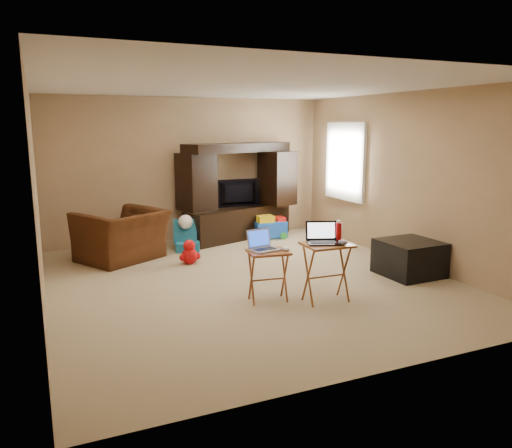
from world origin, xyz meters
name	(u,v)px	position (x,y,z in m)	size (l,w,h in m)	color
floor	(250,281)	(0.00, 0.00, 0.00)	(5.50, 5.50, 0.00)	#C2B386
ceiling	(249,85)	(0.00, 0.00, 2.50)	(5.50, 5.50, 0.00)	silver
wall_back	(189,170)	(0.00, 2.75, 1.25)	(5.00, 5.00, 0.00)	tan
wall_front	(387,225)	(0.00, -2.75, 1.25)	(5.00, 5.00, 0.00)	tan
wall_left	(36,198)	(-2.50, 0.00, 1.25)	(5.50, 5.50, 0.00)	tan
wall_right	(406,178)	(2.50, 0.00, 1.25)	(5.50, 5.50, 0.00)	tan
window_pane	(346,162)	(2.48, 1.55, 1.40)	(1.20, 1.20, 0.00)	white
window_frame	(345,162)	(2.46, 1.55, 1.40)	(0.06, 1.14, 1.34)	white
entertainment_center	(238,191)	(0.81, 2.45, 0.86)	(2.09, 0.52, 1.71)	black
television	(239,193)	(0.81, 2.41, 0.82)	(0.87, 0.11, 0.50)	black
recliner	(122,236)	(-1.37, 1.73, 0.38)	(1.17, 1.02, 0.76)	#47240F
child_rocker	(188,235)	(-0.30, 1.91, 0.26)	(0.38, 0.44, 0.51)	#176283
plush_toy	(189,252)	(-0.50, 1.11, 0.18)	(0.33, 0.28, 0.37)	red
push_toy	(270,226)	(1.33, 2.19, 0.22)	(0.58, 0.42, 0.44)	blue
ottoman	(409,258)	(2.10, -0.63, 0.24)	(0.74, 0.74, 0.48)	black
tray_table_left	(268,276)	(-0.11, -0.80, 0.30)	(0.46, 0.37, 0.60)	#A05126
tray_table_right	(326,273)	(0.50, -1.08, 0.34)	(0.53, 0.42, 0.69)	#9B5925
laptop_left	(265,241)	(-0.14, -0.77, 0.72)	(0.31, 0.26, 0.24)	#A6A6AA
laptop_right	(324,233)	(0.46, -1.06, 0.81)	(0.36, 0.29, 0.24)	black
mouse_left	(286,249)	(0.08, -0.87, 0.62)	(0.08, 0.12, 0.05)	white
mouse_right	(343,242)	(0.63, -1.20, 0.72)	(0.09, 0.14, 0.06)	#444449
water_bottle	(339,232)	(0.70, -1.00, 0.80)	(0.07, 0.07, 0.21)	#B50B0E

